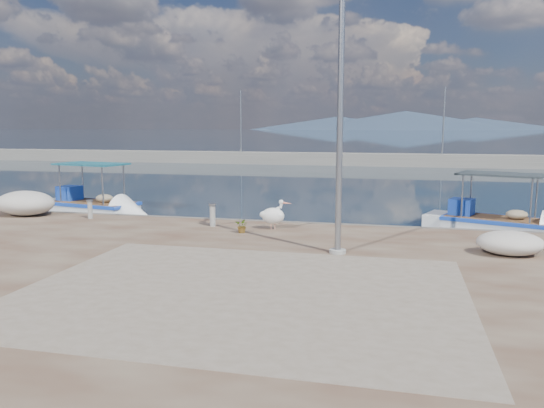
{
  "coord_description": "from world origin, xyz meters",
  "views": [
    {
      "loc": [
        4.03,
        -13.0,
        3.84
      ],
      "look_at": [
        0.0,
        3.8,
        1.3
      ],
      "focal_mm": 35.0,
      "sensor_mm": 36.0,
      "label": 1
    }
  ],
  "objects_px": {
    "pelican": "(273,215)",
    "bollard_near": "(213,214)",
    "lamp_post": "(340,128)",
    "boat_left": "(92,209)",
    "boat_right": "(496,226)"
  },
  "relations": [
    {
      "from": "lamp_post",
      "to": "boat_left",
      "type": "bearing_deg",
      "value": 149.3
    },
    {
      "from": "lamp_post",
      "to": "pelican",
      "type": "bearing_deg",
      "value": 130.94
    },
    {
      "from": "pelican",
      "to": "bollard_near",
      "type": "height_order",
      "value": "pelican"
    },
    {
      "from": "boat_left",
      "to": "lamp_post",
      "type": "bearing_deg",
      "value": -19.86
    },
    {
      "from": "pelican",
      "to": "lamp_post",
      "type": "xyz_separation_m",
      "value": [
        2.42,
        -2.79,
        2.84
      ]
    },
    {
      "from": "boat_left",
      "to": "lamp_post",
      "type": "height_order",
      "value": "lamp_post"
    },
    {
      "from": "boat_left",
      "to": "boat_right",
      "type": "bearing_deg",
      "value": 10.33
    },
    {
      "from": "boat_right",
      "to": "pelican",
      "type": "height_order",
      "value": "boat_right"
    },
    {
      "from": "pelican",
      "to": "bollard_near",
      "type": "xyz_separation_m",
      "value": [
        -2.12,
        0.05,
        -0.04
      ]
    },
    {
      "from": "boat_right",
      "to": "bollard_near",
      "type": "bearing_deg",
      "value": -137.59
    },
    {
      "from": "boat_left",
      "to": "pelican",
      "type": "xyz_separation_m",
      "value": [
        9.24,
        -4.13,
        0.76
      ]
    },
    {
      "from": "boat_left",
      "to": "boat_right",
      "type": "xyz_separation_m",
      "value": [
        16.71,
        -0.15,
        -0.01
      ]
    },
    {
      "from": "boat_right",
      "to": "pelican",
      "type": "xyz_separation_m",
      "value": [
        -7.47,
        -3.98,
        0.77
      ]
    },
    {
      "from": "boat_right",
      "to": "bollard_near",
      "type": "relative_size",
      "value": 7.1
    },
    {
      "from": "boat_right",
      "to": "lamp_post",
      "type": "distance_m",
      "value": 9.19
    }
  ]
}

